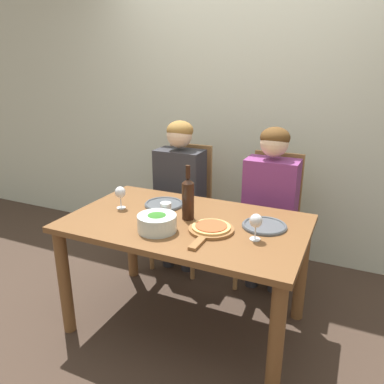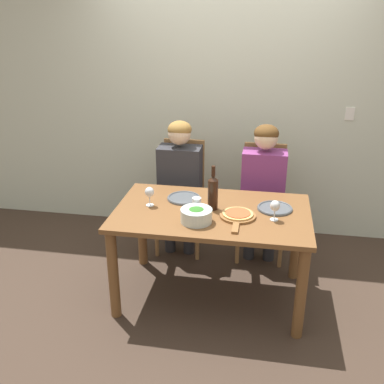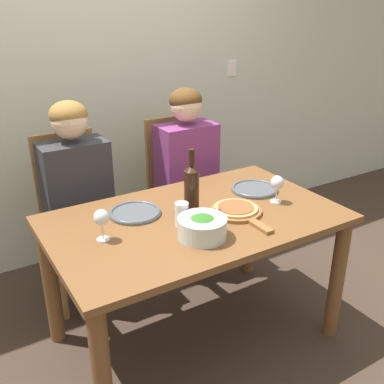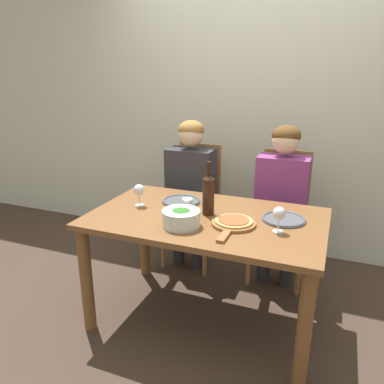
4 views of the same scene
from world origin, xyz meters
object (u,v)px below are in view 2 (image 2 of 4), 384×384
Objects in this scene: broccoli_bowl at (196,215)px; dinner_plate_left at (184,198)px; water_tumbler at (197,205)px; chair_left at (182,192)px; person_woman at (180,175)px; pizza_on_board at (238,216)px; wine_glass_right at (275,207)px; dinner_plate_right at (275,208)px; person_man at (263,181)px; wine_glass_left at (149,193)px; chair_right at (262,198)px; wine_bottle at (213,192)px.

dinner_plate_left is (-0.16, 0.38, -0.04)m from broccoli_bowl.
water_tumbler reaches higher than dinner_plate_left.
dinner_plate_left is at bearing -77.60° from chair_left.
person_woman is 0.96m from pizza_on_board.
dinner_plate_left is 0.76m from wine_glass_right.
dinner_plate_right is 2.24× the size of water_tumbler.
water_tumbler is (-0.30, 0.03, 0.04)m from pizza_on_board.
person_man reaches higher than chair_left.
person_man is at bearing 38.31° from wine_glass_left.
dinner_plate_left is at bearing 149.68° from pizza_on_board.
wine_glass_left reaches higher than pizza_on_board.
chair_right reaches higher than wine_glass_left.
dinner_plate_left is 1.00× the size of dinner_plate_right.
wine_glass_left reaches higher than broccoli_bowl.
chair_right is at bearing 96.30° from wine_glass_right.
chair_left is at bearing 90.00° from person_woman.
chair_left is at bearing 140.90° from dinner_plate_right.
person_man is at bearing -90.00° from chair_right.
wine_glass_right is at bearing -41.94° from person_woman.
wine_glass_left is 0.38m from water_tumbler.
dinner_plate_right is 0.65× the size of pizza_on_board.
wine_bottle is (-0.36, -0.76, 0.34)m from chair_right.
person_man is at bearing 77.81° from pizza_on_board.
wine_glass_right is (0.84, -0.87, 0.31)m from chair_left.
chair_left is 0.82× the size of person_man.
dinner_plate_left is at bearing 35.60° from wine_glass_left.
pizza_on_board is at bearing -52.57° from person_woman.
pizza_on_board is at bearing -100.58° from chair_right.
person_man is (0.74, 0.00, 0.00)m from person_woman.
chair_left is 1.07m from broccoli_bowl.
person_man is 4.73× the size of dinner_plate_right.
water_tumbler reaches higher than dinner_plate_right.
wine_glass_right is at bearing -14.07° from wine_bottle.
wine_bottle reaches higher than dinner_plate_left.
dinner_plate_right is at bearing -5.70° from dinner_plate_left.
chair_right is at bearing 42.94° from wine_glass_left.
wine_glass_right is at bearing -91.55° from dinner_plate_right.
wine_bottle is 1.30× the size of dinner_plate_left.
person_man is 0.98m from broccoli_bowl.
chair_right is 3.00× the size of wine_bottle.
wine_glass_left is at bearing -97.13° from chair_left.
water_tumbler is at bearing -141.58° from wine_bottle.
pizza_on_board is at bearing 22.46° from broccoli_bowl.
wine_bottle reaches higher than chair_left.
person_man reaches higher than water_tumbler.
wine_glass_left and wine_glass_right have the same top height.
chair_left reaches higher than pizza_on_board.
broccoli_bowl is (0.30, -0.99, 0.26)m from chair_left.
chair_right is 0.89m from dinner_plate_left.
dinner_plate_right is at bearing 29.19° from broccoli_bowl.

